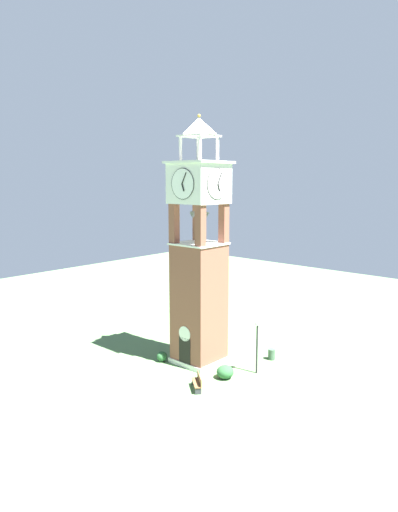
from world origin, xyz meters
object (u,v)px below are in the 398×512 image
at_px(park_bench, 198,382).
at_px(lamp_post, 257,337).
at_px(clock_tower, 199,264).
at_px(trash_bin, 272,354).

height_order(park_bench, lamp_post, lamp_post).
bearing_deg(clock_tower, trash_bin, 46.20).
distance_m(clock_tower, lamp_post, 6.63).
bearing_deg(lamp_post, trash_bin, 101.98).
distance_m(clock_tower, park_bench, 8.40).
relative_size(clock_tower, trash_bin, 22.38).
bearing_deg(park_bench, clock_tower, 130.75).
xyz_separation_m(clock_tower, trash_bin, (3.81, 3.97, -7.06)).
height_order(clock_tower, trash_bin, clock_tower).
distance_m(park_bench, trash_bin, 7.57).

